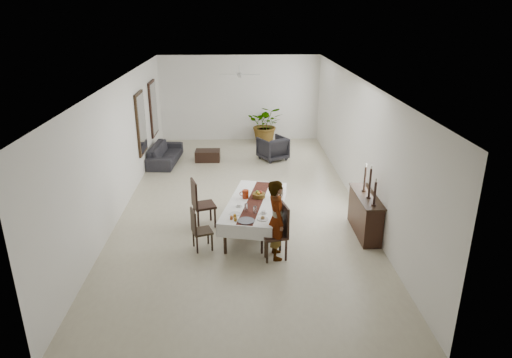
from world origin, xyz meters
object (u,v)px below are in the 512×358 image
at_px(red_pitcher, 245,194).
at_px(sideboard_body, 365,215).
at_px(sofa, 165,154).
at_px(woman, 277,220).
at_px(dining_table_top, 255,203).

bearing_deg(red_pitcher, sideboard_body, -8.17).
bearing_deg(sofa, woman, -148.32).
bearing_deg(woman, dining_table_top, 13.44).
relative_size(red_pitcher, sideboard_body, 0.13).
relative_size(dining_table_top, sideboard_body, 1.56).
bearing_deg(woman, sideboard_body, -70.84).
bearing_deg(sideboard_body, woman, -155.16).
xyz_separation_m(dining_table_top, sideboard_body, (2.48, -0.19, -0.26)).
bearing_deg(dining_table_top, sofa, 131.01).
bearing_deg(dining_table_top, sideboard_body, 7.80).
distance_m(sideboard_body, sofa, 7.45).
distance_m(dining_table_top, sofa, 5.81).
bearing_deg(sofa, red_pitcher, -147.55).
distance_m(red_pitcher, sofa, 5.55).
bearing_deg(sideboard_body, sofa, 135.05).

